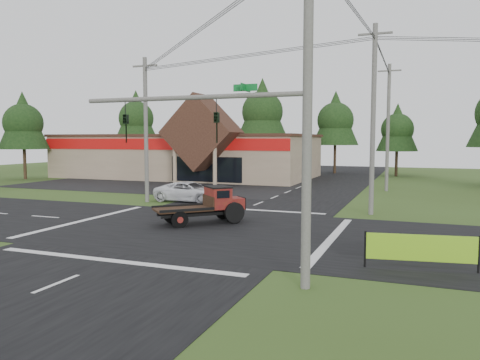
% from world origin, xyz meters
% --- Properties ---
extents(ground, '(120.00, 120.00, 0.00)m').
position_xyz_m(ground, '(0.00, 0.00, 0.00)').
color(ground, '#354B1A').
rests_on(ground, ground).
extents(road_ns, '(12.00, 120.00, 0.02)m').
position_xyz_m(road_ns, '(0.00, 0.00, 0.01)').
color(road_ns, black).
rests_on(road_ns, ground).
extents(road_ew, '(120.00, 12.00, 0.02)m').
position_xyz_m(road_ew, '(0.00, 0.00, 0.01)').
color(road_ew, black).
rests_on(road_ew, ground).
extents(parking_apron, '(28.00, 14.00, 0.02)m').
position_xyz_m(parking_apron, '(-14.00, 19.00, 0.01)').
color(parking_apron, black).
rests_on(parking_apron, ground).
extents(cvs_building, '(30.40, 18.20, 9.19)m').
position_xyz_m(cvs_building, '(-15.70, 29.57, 2.78)').
color(cvs_building, gray).
rests_on(cvs_building, ground).
extents(traffic_signal_mast, '(8.12, 0.24, 7.00)m').
position_xyz_m(traffic_signal_mast, '(5.82, -7.50, 4.43)').
color(traffic_signal_mast, '#595651').
rests_on(traffic_signal_mast, ground).
extents(utility_pole_nr, '(2.00, 0.30, 11.00)m').
position_xyz_m(utility_pole_nr, '(7.50, -7.50, 5.64)').
color(utility_pole_nr, '#595651').
rests_on(utility_pole_nr, ground).
extents(utility_pole_nw, '(2.00, 0.30, 10.50)m').
position_xyz_m(utility_pole_nw, '(-8.00, 8.00, 5.39)').
color(utility_pole_nw, '#595651').
rests_on(utility_pole_nw, ground).
extents(utility_pole_ne, '(2.00, 0.30, 11.50)m').
position_xyz_m(utility_pole_ne, '(8.00, 8.00, 5.89)').
color(utility_pole_ne, '#595651').
rests_on(utility_pole_ne, ground).
extents(utility_pole_n, '(2.00, 0.30, 11.20)m').
position_xyz_m(utility_pole_n, '(8.00, 22.00, 5.74)').
color(utility_pole_n, '#595651').
rests_on(utility_pole_n, ground).
extents(tree_row_a, '(6.72, 6.72, 12.12)m').
position_xyz_m(tree_row_a, '(-30.00, 40.00, 8.05)').
color(tree_row_a, '#332316').
rests_on(tree_row_a, ground).
extents(tree_row_b, '(5.60, 5.60, 10.10)m').
position_xyz_m(tree_row_b, '(-20.00, 42.00, 6.70)').
color(tree_row_b, '#332316').
rests_on(tree_row_b, ground).
extents(tree_row_c, '(7.28, 7.28, 13.13)m').
position_xyz_m(tree_row_c, '(-10.00, 41.00, 8.72)').
color(tree_row_c, '#332316').
rests_on(tree_row_c, ground).
extents(tree_row_d, '(6.16, 6.16, 11.11)m').
position_xyz_m(tree_row_d, '(0.00, 42.00, 7.38)').
color(tree_row_d, '#332316').
rests_on(tree_row_d, ground).
extents(tree_row_e, '(5.04, 5.04, 9.09)m').
position_xyz_m(tree_row_e, '(8.00, 40.00, 6.03)').
color(tree_row_e, '#332316').
rests_on(tree_row_e, ground).
extents(tree_side_w, '(5.60, 5.60, 10.10)m').
position_xyz_m(tree_side_w, '(-32.00, 20.00, 6.70)').
color(tree_side_w, '#332316').
rests_on(tree_side_w, ground).
extents(antique_flatbed_truck, '(4.87, 4.80, 2.07)m').
position_xyz_m(antique_flatbed_truck, '(-0.39, 1.39, 1.03)').
color(antique_flatbed_truck, maroon).
rests_on(antique_flatbed_truck, ground).
extents(roadside_banner, '(3.86, 0.72, 1.33)m').
position_xyz_m(roadside_banner, '(10.85, -4.10, 0.66)').
color(roadside_banner, '#75B518').
rests_on(roadside_banner, ground).
extents(white_pickup, '(5.36, 2.58, 1.47)m').
position_xyz_m(white_pickup, '(-5.15, 9.34, 0.74)').
color(white_pickup, white).
rests_on(white_pickup, ground).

